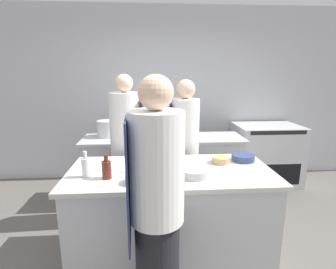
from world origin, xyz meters
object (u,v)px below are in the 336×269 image
chef_at_stove (127,150)px  chef_at_prep_near (156,209)px  chef_at_pass_far (184,151)px  bottle_vinegar (107,169)px  oven_range (265,154)px  bottle_olive_oil (86,167)px  bowl_prep_small (136,179)px  stockpot (107,129)px  bowl_mixing_large (221,160)px  bottle_wine (149,159)px  bowl_ceramic_blue (195,172)px  bowl_wooden_salad (243,158)px

chef_at_stove → chef_at_prep_near: bearing=4.9°
chef_at_pass_far → bottle_vinegar: 1.16m
oven_range → bottle_olive_oil: bearing=-143.0°
chef_at_stove → bottle_vinegar: bearing=-13.4°
bottle_olive_oil → bottle_vinegar: 0.19m
bowl_prep_small → chef_at_stove: bearing=99.2°
bottle_vinegar → stockpot: 1.53m
oven_range → bowl_mixing_large: size_ratio=5.63×
bottle_wine → bowl_ceramic_blue: size_ratio=1.14×
chef_at_stove → bowl_prep_small: 1.01m
chef_at_stove → bowl_wooden_salad: (1.21, -0.52, 0.05)m
bowl_ceramic_blue → oven_range: bearing=51.5°
bottle_vinegar → bottle_wine: bottle_wine is taller
bottle_olive_oil → bowl_wooden_salad: size_ratio=1.00×
bottle_olive_oil → stockpot: size_ratio=0.81×
chef_at_pass_far → bowl_wooden_salad: 0.73m
bowl_mixing_large → bowl_ceramic_blue: (-0.31, -0.32, 0.00)m
bowl_prep_small → bowl_ceramic_blue: size_ratio=0.70×
bowl_mixing_large → bowl_prep_small: 0.91m
bottle_olive_oil → bowl_ceramic_blue: (0.92, -0.05, -0.06)m
chef_at_pass_far → bowl_mixing_large: (0.29, -0.55, 0.07)m
bowl_prep_small → stockpot: size_ratio=0.64×
chef_at_stove → bowl_ceramic_blue: (0.65, -0.89, 0.05)m
bottle_vinegar → stockpot: size_ratio=0.74×
bowl_ceramic_blue → chef_at_prep_near: bearing=-123.8°
oven_range → bowl_ceramic_blue: (-1.49, -1.87, 0.45)m
oven_range → chef_at_pass_far: (-1.46, -1.00, 0.38)m
oven_range → bowl_prep_small: 2.83m
chef_at_prep_near → bowl_ceramic_blue: (0.34, 0.51, 0.05)m
bowl_wooden_salad → bottle_vinegar: bearing=-164.1°
chef_at_stove → bowl_wooden_salad: size_ratio=7.70×
bottle_wine → bowl_mixing_large: bearing=15.6°
chef_at_stove → chef_at_pass_far: (0.68, -0.02, -0.02)m
bowl_mixing_large → bottle_wine: bearing=-164.4°
bowl_prep_small → stockpot: 1.69m
oven_range → bottle_vinegar: size_ratio=4.81×
chef_at_prep_near → bowl_prep_small: chef_at_prep_near is taller
chef_at_pass_far → stockpot: bearing=64.9°
chef_at_pass_far → bowl_ceramic_blue: bearing=-173.8°
chef_at_prep_near → bowl_wooden_salad: (0.90, 0.88, 0.05)m
bowl_prep_small → bowl_wooden_salad: bearing=24.7°
bottle_wine → bowl_mixing_large: 0.73m
bottle_wine → chef_at_pass_far: bearing=61.0°
chef_at_stove → bowl_wooden_salad: chef_at_stove is taller
oven_range → chef_at_pass_far: bearing=-145.7°
bowl_prep_small → bowl_ceramic_blue: (0.49, 0.11, 0.00)m
chef_at_pass_far → bowl_ceramic_blue: size_ratio=6.53×
chef_at_prep_near → bottle_vinegar: bearing=34.6°
chef_at_pass_far → bowl_wooden_salad: bearing=-125.4°
chef_at_stove → bottle_wine: chef_at_stove is taller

